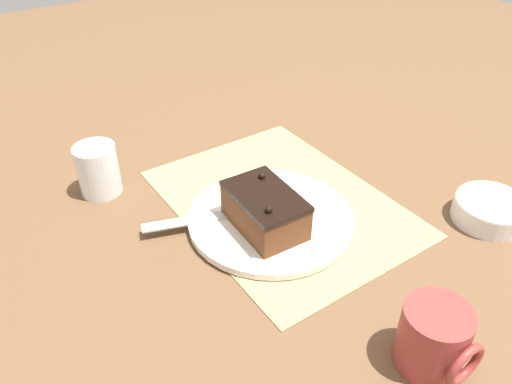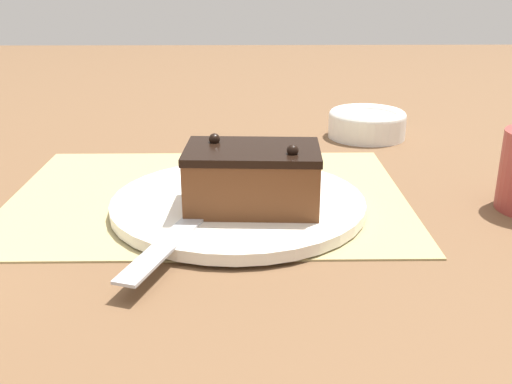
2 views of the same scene
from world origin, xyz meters
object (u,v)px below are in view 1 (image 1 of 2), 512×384
(chocolate_cake, at_px, (265,210))
(serving_knife, at_px, (245,209))
(cake_plate, at_px, (271,219))
(drinking_glass, at_px, (98,170))
(small_bowl, at_px, (490,209))
(coffee_mug, at_px, (434,339))

(chocolate_cake, height_order, serving_knife, chocolate_cake)
(cake_plate, xyz_separation_m, serving_knife, (-0.03, -0.03, 0.01))
(drinking_glass, height_order, small_bowl, drinking_glass)
(small_bowl, bearing_deg, chocolate_cake, -118.89)
(cake_plate, bearing_deg, small_bowl, 57.26)
(cake_plate, relative_size, chocolate_cake, 1.95)
(drinking_glass, distance_m, small_bowl, 0.69)
(cake_plate, relative_size, drinking_glass, 2.97)
(small_bowl, bearing_deg, cake_plate, -122.74)
(chocolate_cake, distance_m, coffee_mug, 0.32)
(drinking_glass, bearing_deg, serving_knife, 38.33)
(serving_knife, bearing_deg, chocolate_cake, -154.45)
(chocolate_cake, xyz_separation_m, serving_knife, (-0.05, -0.01, -0.03))
(chocolate_cake, bearing_deg, coffee_mug, 4.58)
(cake_plate, distance_m, serving_knife, 0.05)
(cake_plate, relative_size, serving_knife, 1.11)
(cake_plate, bearing_deg, coffee_mug, 0.31)
(serving_knife, height_order, drinking_glass, drinking_glass)
(drinking_glass, bearing_deg, chocolate_cake, 33.75)
(serving_knife, bearing_deg, cake_plate, -119.86)
(drinking_glass, height_order, coffee_mug, drinking_glass)
(serving_knife, xyz_separation_m, small_bowl, (0.23, 0.34, 0.00))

